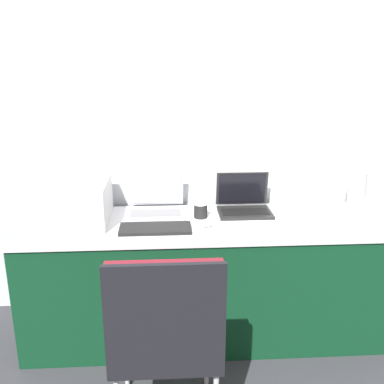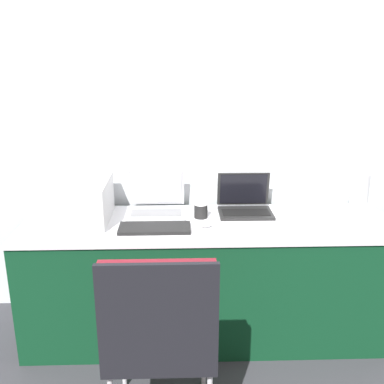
% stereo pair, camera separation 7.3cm
% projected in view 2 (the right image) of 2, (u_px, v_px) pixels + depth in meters
% --- Properties ---
extents(ground_plane, '(14.00, 14.00, 0.00)m').
position_uv_depth(ground_plane, '(210.00, 362.00, 2.58)').
color(ground_plane, '#333338').
extents(wall_back, '(8.00, 0.05, 2.60)m').
position_uv_depth(wall_back, '(205.00, 118.00, 2.86)').
color(wall_back, silver).
rests_on(wall_back, ground_plane).
extents(table, '(2.19, 0.63, 0.74)m').
position_uv_depth(table, '(207.00, 279.00, 2.76)').
color(table, '#0C381E').
rests_on(table, ground_plane).
extents(printer, '(0.40, 0.43, 0.24)m').
position_uv_depth(printer, '(74.00, 200.00, 2.65)').
color(printer, silver).
rests_on(printer, table).
extents(laptop_left, '(0.35, 0.29, 0.25)m').
position_uv_depth(laptop_left, '(156.00, 204.00, 2.80)').
color(laptop_left, '#B7B7BC').
rests_on(laptop_left, table).
extents(laptop_right, '(0.33, 0.26, 0.24)m').
position_uv_depth(laptop_right, '(245.00, 204.00, 2.81)').
color(laptop_right, black).
rests_on(laptop_right, table).
extents(external_keyboard, '(0.41, 0.17, 0.02)m').
position_uv_depth(external_keyboard, '(155.00, 228.00, 2.54)').
color(external_keyboard, black).
rests_on(external_keyboard, table).
extents(coffee_cup, '(0.09, 0.09, 0.09)m').
position_uv_depth(coffee_cup, '(201.00, 210.00, 2.72)').
color(coffee_cup, black).
rests_on(coffee_cup, table).
extents(mouse, '(0.07, 0.05, 0.03)m').
position_uv_depth(mouse, '(206.00, 224.00, 2.58)').
color(mouse, silver).
rests_on(mouse, table).
extents(metal_pitcher, '(0.11, 0.11, 0.28)m').
position_uv_depth(metal_pitcher, '(360.00, 190.00, 2.83)').
color(metal_pitcher, silver).
rests_on(metal_pitcher, table).
extents(chair, '(0.48, 0.48, 0.94)m').
position_uv_depth(chair, '(160.00, 328.00, 1.91)').
color(chair, maroon).
rests_on(chair, ground_plane).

